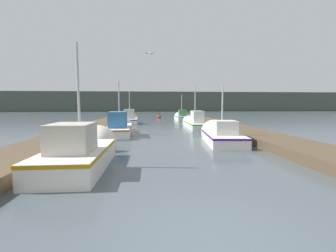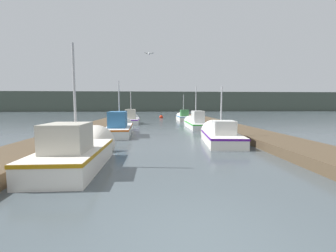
{
  "view_description": "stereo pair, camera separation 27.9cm",
  "coord_description": "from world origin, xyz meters",
  "px_view_note": "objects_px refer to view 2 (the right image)",
  "views": [
    {
      "loc": [
        -0.9,
        -3.04,
        2.11
      ],
      "look_at": [
        0.41,
        13.23,
        0.54
      ],
      "focal_mm": 24.0,
      "sensor_mm": 36.0,
      "label": 1
    },
    {
      "loc": [
        -0.63,
        -3.06,
        2.11
      ],
      "look_at": [
        0.41,
        13.23,
        0.54
      ],
      "focal_mm": 24.0,
      "sensor_mm": 36.0,
      "label": 2
    }
  ],
  "objects_px": {
    "mooring_piling_1": "(125,117)",
    "seagull_lead": "(149,54)",
    "mooring_piling_2": "(110,122)",
    "channel_buoy": "(161,117)",
    "fishing_boat_5": "(183,117)",
    "fishing_boat_1": "(219,135)",
    "fishing_boat_0": "(80,151)",
    "fishing_boat_2": "(120,127)",
    "mooring_piling_0": "(197,117)",
    "fishing_boat_4": "(131,119)",
    "fishing_boat_3": "(195,123)"
  },
  "relations": [
    {
      "from": "seagull_lead",
      "to": "fishing_boat_4",
      "type": "bearing_deg",
      "value": 102.17
    },
    {
      "from": "fishing_boat_1",
      "to": "mooring_piling_1",
      "type": "distance_m",
      "value": 18.34
    },
    {
      "from": "fishing_boat_0",
      "to": "mooring_piling_2",
      "type": "distance_m",
      "value": 12.1
    },
    {
      "from": "fishing_boat_0",
      "to": "fishing_boat_2",
      "type": "relative_size",
      "value": 0.79
    },
    {
      "from": "fishing_boat_1",
      "to": "channel_buoy",
      "type": "distance_m",
      "value": 22.72
    },
    {
      "from": "fishing_boat_3",
      "to": "mooring_piling_2",
      "type": "distance_m",
      "value": 7.7
    },
    {
      "from": "mooring_piling_0",
      "to": "channel_buoy",
      "type": "xyz_separation_m",
      "value": [
        -4.02,
        8.26,
        -0.45
      ]
    },
    {
      "from": "fishing_boat_3",
      "to": "fishing_boat_2",
      "type": "bearing_deg",
      "value": -147.08
    },
    {
      "from": "fishing_boat_0",
      "to": "mooring_piling_0",
      "type": "height_order",
      "value": "fishing_boat_0"
    },
    {
      "from": "fishing_boat_5",
      "to": "mooring_piling_1",
      "type": "height_order",
      "value": "fishing_boat_5"
    },
    {
      "from": "fishing_boat_3",
      "to": "mooring_piling_1",
      "type": "bearing_deg",
      "value": 130.6
    },
    {
      "from": "fishing_boat_5",
      "to": "seagull_lead",
      "type": "xyz_separation_m",
      "value": [
        -4.18,
        -16.0,
        4.7
      ]
    },
    {
      "from": "fishing_boat_2",
      "to": "fishing_boat_4",
      "type": "bearing_deg",
      "value": 87.67
    },
    {
      "from": "fishing_boat_0",
      "to": "fishing_boat_1",
      "type": "bearing_deg",
      "value": 34.93
    },
    {
      "from": "mooring_piling_1",
      "to": "seagull_lead",
      "type": "distance_m",
      "value": 16.47
    },
    {
      "from": "fishing_boat_4",
      "to": "seagull_lead",
      "type": "relative_size",
      "value": 8.1
    },
    {
      "from": "fishing_boat_0",
      "to": "fishing_boat_5",
      "type": "xyz_separation_m",
      "value": [
        6.55,
        21.75,
        -0.05
      ]
    },
    {
      "from": "fishing_boat_1",
      "to": "fishing_boat_5",
      "type": "xyz_separation_m",
      "value": [
        0.21,
        17.35,
        0.05
      ]
    },
    {
      "from": "fishing_boat_1",
      "to": "mooring_piling_1",
      "type": "relative_size",
      "value": 5.04
    },
    {
      "from": "fishing_boat_3",
      "to": "mooring_piling_2",
      "type": "xyz_separation_m",
      "value": [
        -7.69,
        -0.39,
        0.14
      ]
    },
    {
      "from": "fishing_boat_2",
      "to": "mooring_piling_1",
      "type": "height_order",
      "value": "fishing_boat_2"
    },
    {
      "from": "fishing_boat_3",
      "to": "fishing_boat_5",
      "type": "distance_m",
      "value": 9.33
    },
    {
      "from": "fishing_boat_4",
      "to": "channel_buoy",
      "type": "bearing_deg",
      "value": 67.43
    },
    {
      "from": "fishing_boat_0",
      "to": "fishing_boat_5",
      "type": "height_order",
      "value": "fishing_boat_0"
    },
    {
      "from": "mooring_piling_0",
      "to": "channel_buoy",
      "type": "relative_size",
      "value": 1.13
    },
    {
      "from": "mooring_piling_0",
      "to": "channel_buoy",
      "type": "distance_m",
      "value": 9.2
    },
    {
      "from": "fishing_boat_5",
      "to": "mooring_piling_2",
      "type": "bearing_deg",
      "value": -130.38
    },
    {
      "from": "fishing_boat_4",
      "to": "channel_buoy",
      "type": "xyz_separation_m",
      "value": [
        3.68,
        9.69,
        -0.29
      ]
    },
    {
      "from": "fishing_boat_0",
      "to": "mooring_piling_0",
      "type": "relative_size",
      "value": 4.02
    },
    {
      "from": "fishing_boat_0",
      "to": "fishing_boat_1",
      "type": "distance_m",
      "value": 7.73
    },
    {
      "from": "fishing_boat_0",
      "to": "mooring_piling_0",
      "type": "bearing_deg",
      "value": 67.5
    },
    {
      "from": "fishing_boat_2",
      "to": "seagull_lead",
      "type": "distance_m",
      "value": 5.73
    },
    {
      "from": "fishing_boat_5",
      "to": "mooring_piling_1",
      "type": "distance_m",
      "value": 7.68
    },
    {
      "from": "fishing_boat_4",
      "to": "mooring_piling_1",
      "type": "distance_m",
      "value": 4.07
    },
    {
      "from": "fishing_boat_0",
      "to": "seagull_lead",
      "type": "distance_m",
      "value": 7.77
    },
    {
      "from": "fishing_boat_0",
      "to": "fishing_boat_3",
      "type": "xyz_separation_m",
      "value": [
        6.45,
        12.42,
        -0.05
      ]
    },
    {
      "from": "channel_buoy",
      "to": "seagull_lead",
      "type": "bearing_deg",
      "value": -93.8
    },
    {
      "from": "channel_buoy",
      "to": "mooring_piling_1",
      "type": "bearing_deg",
      "value": -130.07
    },
    {
      "from": "fishing_boat_0",
      "to": "fishing_boat_5",
      "type": "relative_size",
      "value": 1.13
    },
    {
      "from": "fishing_boat_2",
      "to": "channel_buoy",
      "type": "bearing_deg",
      "value": 76.24
    },
    {
      "from": "fishing_boat_4",
      "to": "seagull_lead",
      "type": "xyz_separation_m",
      "value": [
        2.28,
        -11.53,
        4.67
      ]
    },
    {
      "from": "fishing_boat_5",
      "to": "mooring_piling_1",
      "type": "xyz_separation_m",
      "value": [
        -7.65,
        -0.58,
        0.06
      ]
    },
    {
      "from": "mooring_piling_0",
      "to": "fishing_boat_2",
      "type": "bearing_deg",
      "value": -126.29
    },
    {
      "from": "mooring_piling_1",
      "to": "channel_buoy",
      "type": "height_order",
      "value": "mooring_piling_1"
    },
    {
      "from": "fishing_boat_4",
      "to": "mooring_piling_2",
      "type": "height_order",
      "value": "fishing_boat_4"
    },
    {
      "from": "fishing_boat_5",
      "to": "fishing_boat_2",
      "type": "bearing_deg",
      "value": -117.08
    },
    {
      "from": "mooring_piling_2",
      "to": "channel_buoy",
      "type": "relative_size",
      "value": 1.06
    },
    {
      "from": "fishing_boat_5",
      "to": "mooring_piling_2",
      "type": "height_order",
      "value": "fishing_boat_5"
    },
    {
      "from": "fishing_boat_5",
      "to": "channel_buoy",
      "type": "distance_m",
      "value": 5.92
    },
    {
      "from": "fishing_boat_3",
      "to": "seagull_lead",
      "type": "xyz_separation_m",
      "value": [
        -4.08,
        -6.67,
        4.7
      ]
    }
  ]
}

